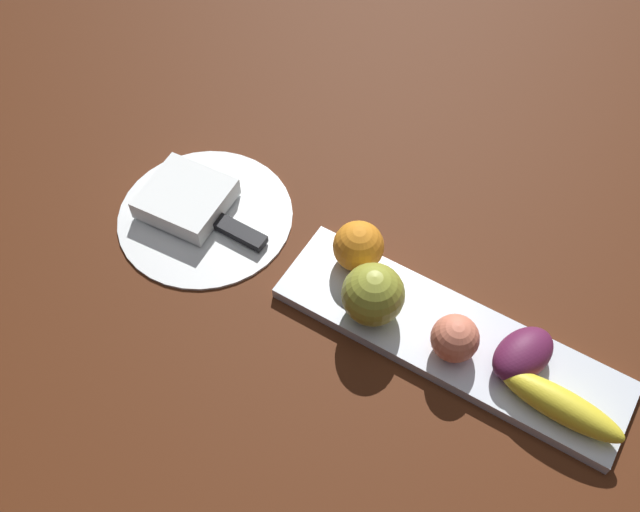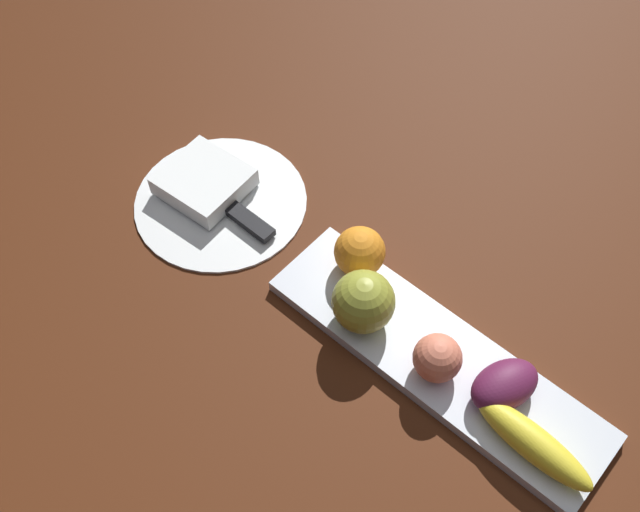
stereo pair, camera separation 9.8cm
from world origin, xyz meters
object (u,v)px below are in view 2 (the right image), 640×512
Objects in this scene: folded_napkin at (204,181)px; apple at (363,302)px; grape_bunch at (504,385)px; dinner_plate at (221,201)px; knife at (240,215)px; fruit_tray at (436,357)px; banana at (533,443)px; peach at (437,358)px; orange_near_apple at (360,252)px.

apple is at bearing 176.07° from folded_napkin.
grape_bunch is at bearing -170.93° from apple.
apple is at bearing 175.63° from dinner_plate.
apple is 0.46× the size of knife.
fruit_tray is 5.71× the size of apple.
banana is 0.55m from dinner_plate.
knife is at bearing -0.44° from banana.
knife is at bearing -2.33° from peach.
dinner_plate is at bearing 180.00° from folded_napkin.
banana is 2.26× the size of orange_near_apple.
banana is at bearing 168.14° from orange_near_apple.
folded_napkin is 0.08m from knife.
orange_near_apple reaches higher than knife.
orange_near_apple is 0.27m from folded_napkin.
folded_napkin is at bearing -0.50° from banana.
knife is (0.36, -0.01, -0.04)m from peach.
orange_near_apple is (0.32, -0.07, 0.01)m from banana.
knife is (0.24, -0.02, -0.05)m from apple.
orange_near_apple is at bearing -6.54° from grape_bunch.
folded_napkin reaches higher than fruit_tray.
apple reaches higher than knife.
orange_near_apple is at bearing -167.07° from knife.
orange_near_apple is at bearing -47.22° from apple.
orange_near_apple is at bearing -9.56° from banana.
dinner_plate is at bearing -5.02° from knife.
fruit_tray is 0.17m from orange_near_apple.
grape_bunch reaches higher than banana.
folded_napkin is (0.44, -0.02, -0.03)m from peach.
knife is (0.19, 0.04, -0.04)m from orange_near_apple.
dinner_plate is 0.05m from knife.
banana is at bearing 177.04° from dinner_plate.
knife is (-0.08, 0.00, -0.01)m from folded_napkin.
peach reaches higher than banana.
apple reaches higher than fruit_tray.
fruit_tray is 1.83× the size of dinner_plate.
fruit_tray is 0.05m from peach.
fruit_tray is 5.17× the size of grape_bunch.
banana is (-0.26, 0.01, -0.02)m from apple.
grape_bunch is (-0.25, 0.03, -0.01)m from orange_near_apple.
dinner_plate is (0.41, -0.02, -0.04)m from peach.
orange_near_apple reaches higher than dinner_plate.
orange_near_apple is 0.77× the size of grape_bunch.
apple is (0.10, 0.02, 0.05)m from fruit_tray.
orange_near_apple is 0.24m from dinner_plate.
peach is (-0.12, -0.00, -0.01)m from apple.
knife is (-0.05, 0.00, 0.01)m from dinner_plate.
banana is 0.07m from grape_bunch.
grape_bunch is at bearing 173.46° from orange_near_apple.
peach is at bearing -1.46° from banana.
folded_napkin is at bearing 1.00° from grape_bunch.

